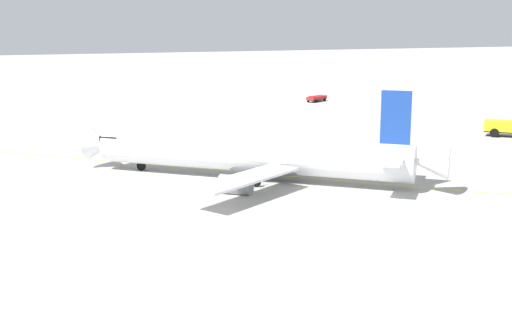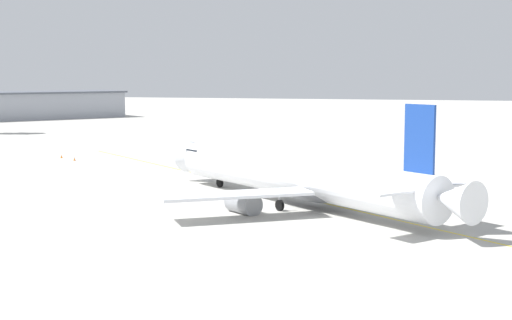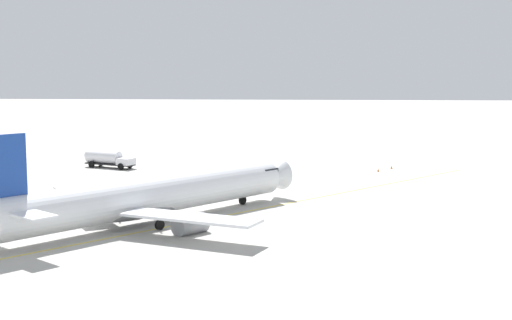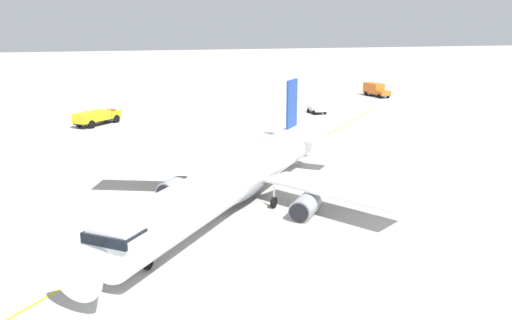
# 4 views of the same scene
# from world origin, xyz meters

# --- Properties ---
(ground_plane) EXTENTS (600.00, 600.00, 0.00)m
(ground_plane) POSITION_xyz_m (0.00, 0.00, 0.00)
(ground_plane) COLOR #ADAAA3
(airliner_main) EXTENTS (36.02, 30.63, 10.88)m
(airliner_main) POSITION_xyz_m (-1.90, 0.73, 2.79)
(airliner_main) COLOR white
(airliner_main) RESTS_ON ground_plane
(fuel_tanker_truck) EXTENTS (5.60, 9.26, 2.87)m
(fuel_tanker_truck) POSITION_xyz_m (40.66, 16.92, 1.58)
(fuel_tanker_truck) COLOR #232326
(fuel_tanker_truck) RESTS_ON ground_plane
(taxiway_centreline) EXTENTS (94.96, 83.81, 0.01)m
(taxiway_centreline) POSITION_xyz_m (-5.41, -0.00, 0.00)
(taxiway_centreline) COLOR yellow
(taxiway_centreline) RESTS_ON ground_plane
(safety_cone_near) EXTENTS (0.36, 0.36, 0.55)m
(safety_cone_near) POSITION_xyz_m (39.03, -28.03, 0.28)
(safety_cone_near) COLOR orange
(safety_cone_near) RESTS_ON ground_plane
(safety_cone_mid) EXTENTS (0.36, 0.36, 0.55)m
(safety_cone_mid) POSITION_xyz_m (42.69, -30.59, 0.28)
(safety_cone_mid) COLOR orange
(safety_cone_mid) RESTS_ON ground_plane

